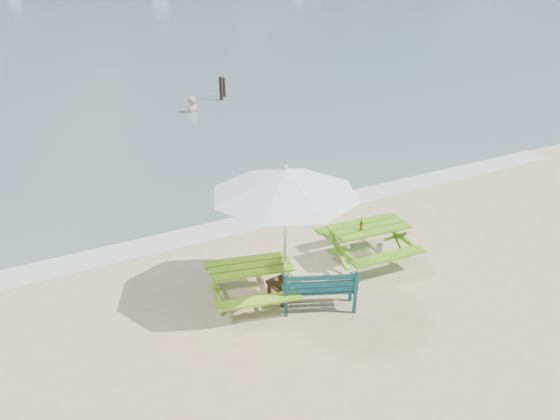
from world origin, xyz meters
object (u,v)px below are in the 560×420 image
park_bench (319,296)px  side_table (285,289)px  picnic_table_left (250,283)px  patio_umbrella (285,182)px  beer_bottle (361,226)px  picnic_table_right (368,243)px  swimmer (192,118)px

park_bench → side_table: 0.74m
picnic_table_left → side_table: bearing=-25.9°
patio_umbrella → beer_bottle: 2.63m
picnic_table_left → beer_bottle: beer_bottle is taller
picnic_table_right → beer_bottle: 0.58m
picnic_table_right → beer_bottle: beer_bottle is taller
side_table → patio_umbrella: size_ratio=0.20×
swimmer → patio_umbrella: bearing=-103.0°
park_bench → patio_umbrella: bearing=123.1°
side_table → patio_umbrella: (0.00, 0.00, 2.28)m
beer_bottle → side_table: bearing=-169.2°
park_bench → patio_umbrella: (-0.40, 0.62, 2.20)m
patio_umbrella → swimmer: (3.29, 14.18, -2.72)m
side_table → beer_bottle: bearing=10.8°
picnic_table_left → side_table: picnic_table_left is taller
park_bench → swimmer: 15.08m
side_table → beer_bottle: 2.23m
picnic_table_right → patio_umbrella: patio_umbrella is taller
picnic_table_right → swimmer: bearing=86.1°
picnic_table_left → picnic_table_right: size_ratio=1.03×
park_bench → patio_umbrella: size_ratio=0.47×
park_bench → side_table: (-0.40, 0.62, -0.08)m
picnic_table_right → park_bench: (-1.94, -1.08, -0.13)m
picnic_table_left → patio_umbrella: 2.21m
picnic_table_left → beer_bottle: 2.73m
swimmer → beer_bottle: bearing=-95.0°
picnic_table_left → beer_bottle: size_ratio=7.89×
beer_bottle → swimmer: beer_bottle is taller
beer_bottle → picnic_table_left: bearing=-177.8°
picnic_table_left → picnic_table_right: bearing=3.3°
side_table → beer_bottle: size_ratio=2.33×
park_bench → beer_bottle: (1.67, 1.01, 0.64)m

